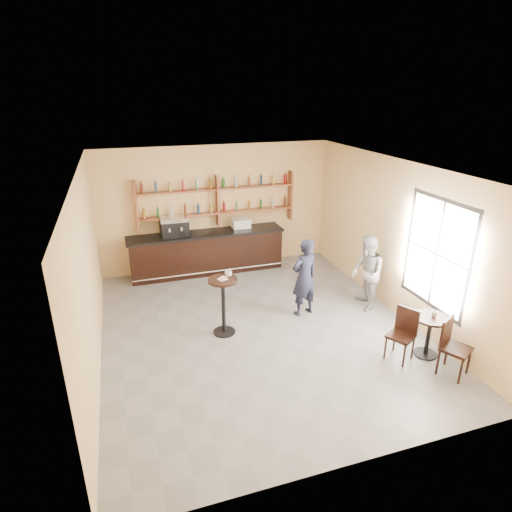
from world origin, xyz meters
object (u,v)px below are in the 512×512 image
object	(u,v)px
espresso_machine	(174,226)
pastry_case	(241,224)
bar_counter	(207,252)
man_main	(304,277)
patron_second	(367,273)
chair_west	(401,336)
pedestal_table	(224,306)
chair_south	(456,348)
cafe_table	(428,336)

from	to	relation	value
espresso_machine	pastry_case	size ratio (longest dim) A/B	1.43
bar_counter	espresso_machine	distance (m)	1.10
man_main	patron_second	bearing A→B (deg)	158.87
bar_counter	pastry_case	bearing A→B (deg)	0.00
espresso_machine	chair_west	size ratio (longest dim) A/B	0.70
pedestal_table	espresso_machine	bearing A→B (deg)	98.72
chair_west	patron_second	bearing A→B (deg)	137.91
pedestal_table	man_main	xyz separation A→B (m)	(1.78, 0.23, 0.26)
man_main	chair_south	size ratio (longest dim) A/B	1.68
espresso_machine	chair_west	xyz separation A→B (m)	(3.21, -4.86, -0.84)
patron_second	pedestal_table	bearing A→B (deg)	-74.58
chair_south	patron_second	xyz separation A→B (m)	(-0.17, 2.52, 0.32)
bar_counter	pedestal_table	distance (m)	3.08
man_main	cafe_table	distance (m)	2.61
chair_south	cafe_table	bearing A→B (deg)	66.16
man_main	bar_counter	bearing A→B (deg)	-77.12
bar_counter	chair_south	size ratio (longest dim) A/B	3.96
patron_second	cafe_table	bearing A→B (deg)	17.67
cafe_table	chair_south	xyz separation A→B (m)	(0.05, -0.60, 0.11)
pastry_case	chair_south	bearing A→B (deg)	-71.36
espresso_machine	cafe_table	world-z (taller)	espresso_machine
pastry_case	chair_west	size ratio (longest dim) A/B	0.49
pedestal_table	chair_south	world-z (taller)	pedestal_table
pedestal_table	cafe_table	size ratio (longest dim) A/B	1.49
bar_counter	pedestal_table	size ratio (longest dim) A/B	3.42
man_main	patron_second	size ratio (longest dim) A/B	1.02
espresso_machine	patron_second	bearing A→B (deg)	-42.93
pedestal_table	patron_second	size ratio (longest dim) A/B	0.71
cafe_table	chair_south	distance (m)	0.61
espresso_machine	bar_counter	bearing A→B (deg)	-3.56
espresso_machine	man_main	xyz separation A→B (m)	(2.25, -2.82, -0.47)
cafe_table	chair_south	size ratio (longest dim) A/B	0.78
espresso_machine	chair_south	world-z (taller)	espresso_machine
bar_counter	man_main	bearing A→B (deg)	-62.56
man_main	cafe_table	xyz separation A→B (m)	(1.50, -2.08, -0.45)
espresso_machine	patron_second	xyz separation A→B (m)	(3.64, -2.98, -0.49)
cafe_table	chair_west	bearing A→B (deg)	174.81
bar_counter	espresso_machine	world-z (taller)	espresso_machine
bar_counter	man_main	xyz separation A→B (m)	(1.47, -2.82, 0.30)
cafe_table	espresso_machine	bearing A→B (deg)	127.44
espresso_machine	chair_south	distance (m)	6.74
espresso_machine	chair_south	size ratio (longest dim) A/B	0.67
pastry_case	chair_south	world-z (taller)	pastry_case
bar_counter	pedestal_table	world-z (taller)	pedestal_table
pastry_case	pedestal_table	bearing A→B (deg)	-114.23
man_main	chair_south	distance (m)	3.12
pedestal_table	patron_second	world-z (taller)	patron_second
pedestal_table	patron_second	bearing A→B (deg)	1.36
man_main	chair_west	distance (m)	2.27
chair_west	pedestal_table	bearing A→B (deg)	-152.50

